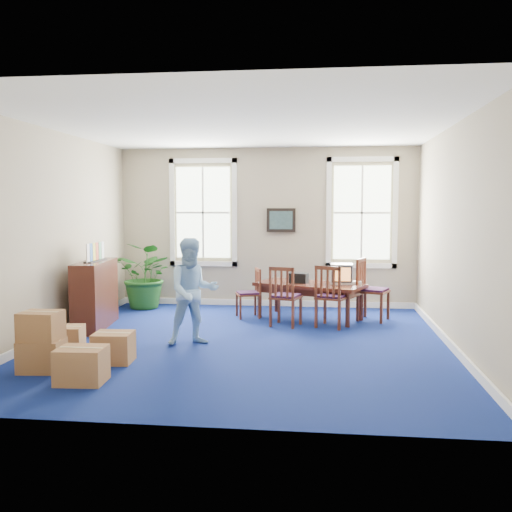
# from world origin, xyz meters

# --- Properties ---
(floor) EXTENTS (6.50, 6.50, 0.00)m
(floor) POSITION_xyz_m (0.00, 0.00, 0.00)
(floor) COLOR navy
(floor) RESTS_ON ground
(ceiling) EXTENTS (6.50, 6.50, 0.00)m
(ceiling) POSITION_xyz_m (0.00, 0.00, 3.20)
(ceiling) COLOR white
(ceiling) RESTS_ON ground
(wall_back) EXTENTS (6.50, 0.00, 6.50)m
(wall_back) POSITION_xyz_m (0.00, 3.25, 1.60)
(wall_back) COLOR tan
(wall_back) RESTS_ON ground
(wall_front) EXTENTS (6.50, 0.00, 6.50)m
(wall_front) POSITION_xyz_m (0.00, -3.25, 1.60)
(wall_front) COLOR tan
(wall_front) RESTS_ON ground
(wall_left) EXTENTS (0.00, 6.50, 6.50)m
(wall_left) POSITION_xyz_m (-3.00, 0.00, 1.60)
(wall_left) COLOR tan
(wall_left) RESTS_ON ground
(wall_right) EXTENTS (0.00, 6.50, 6.50)m
(wall_right) POSITION_xyz_m (3.00, 0.00, 1.60)
(wall_right) COLOR tan
(wall_right) RESTS_ON ground
(baseboard_back) EXTENTS (6.00, 0.04, 0.12)m
(baseboard_back) POSITION_xyz_m (0.00, 3.22, 0.06)
(baseboard_back) COLOR white
(baseboard_back) RESTS_ON ground
(baseboard_left) EXTENTS (0.04, 6.50, 0.12)m
(baseboard_left) POSITION_xyz_m (-2.97, 0.00, 0.06)
(baseboard_left) COLOR white
(baseboard_left) RESTS_ON ground
(baseboard_right) EXTENTS (0.04, 6.50, 0.12)m
(baseboard_right) POSITION_xyz_m (2.97, 0.00, 0.06)
(baseboard_right) COLOR white
(baseboard_right) RESTS_ON ground
(window_left) EXTENTS (1.40, 0.12, 2.20)m
(window_left) POSITION_xyz_m (-1.30, 3.23, 1.90)
(window_left) COLOR white
(window_left) RESTS_ON ground
(window_right) EXTENTS (1.40, 0.12, 2.20)m
(window_right) POSITION_xyz_m (1.90, 3.23, 1.90)
(window_right) COLOR white
(window_right) RESTS_ON ground
(wall_picture) EXTENTS (0.58, 0.06, 0.48)m
(wall_picture) POSITION_xyz_m (0.30, 3.20, 1.75)
(wall_picture) COLOR black
(wall_picture) RESTS_ON ground
(conference_table) EXTENTS (2.09, 1.55, 0.65)m
(conference_table) POSITION_xyz_m (0.92, 1.96, 0.32)
(conference_table) COLOR #461E15
(conference_table) RESTS_ON ground
(crt_tv) EXTENTS (0.39, 0.43, 0.35)m
(crt_tv) POSITION_xyz_m (1.48, 2.00, 0.83)
(crt_tv) COLOR #B7B7BC
(crt_tv) RESTS_ON conference_table
(game_console) EXTENTS (0.18, 0.22, 0.05)m
(game_console) POSITION_xyz_m (1.74, 1.96, 0.67)
(game_console) COLOR white
(game_console) RESTS_ON conference_table
(equipment_bag) EXTENTS (0.40, 0.31, 0.18)m
(equipment_bag) POSITION_xyz_m (0.70, 2.00, 0.74)
(equipment_bag) COLOR black
(equipment_bag) RESTS_ON conference_table
(chair_near_left) EXTENTS (0.57, 0.57, 1.03)m
(chair_near_left) POSITION_xyz_m (0.53, 1.31, 0.51)
(chair_near_left) COLOR maroon
(chair_near_left) RESTS_ON ground
(chair_near_right) EXTENTS (0.61, 0.61, 1.05)m
(chair_near_right) POSITION_xyz_m (1.31, 1.31, 0.53)
(chair_near_right) COLOR maroon
(chair_near_right) RESTS_ON ground
(chair_end_left) EXTENTS (0.51, 0.51, 0.90)m
(chair_end_left) POSITION_xyz_m (-0.21, 1.96, 0.45)
(chair_end_left) COLOR maroon
(chair_end_left) RESTS_ON ground
(chair_end_right) EXTENTS (0.64, 0.64, 1.10)m
(chair_end_right) POSITION_xyz_m (2.04, 1.96, 0.55)
(chair_end_right) COLOR maroon
(chair_end_right) RESTS_ON ground
(man) EXTENTS (0.94, 0.85, 1.57)m
(man) POSITION_xyz_m (-0.74, -0.15, 0.78)
(man) COLOR #94C2EE
(man) RESTS_ON ground
(credenza) EXTENTS (0.57, 1.48, 1.13)m
(credenza) POSITION_xyz_m (-2.64, 0.82, 0.57)
(credenza) COLOR #461E15
(credenza) RESTS_ON ground
(brochure_rack) EXTENTS (0.19, 0.76, 0.33)m
(brochure_rack) POSITION_xyz_m (-2.62, 0.82, 1.30)
(brochure_rack) COLOR #99999E
(brochure_rack) RESTS_ON credenza
(potted_plant) EXTENTS (1.43, 1.33, 1.31)m
(potted_plant) POSITION_xyz_m (-2.33, 2.66, 0.66)
(potted_plant) COLOR #1A4C16
(potted_plant) RESTS_ON ground
(cardboard_boxes) EXTENTS (1.47, 1.47, 0.78)m
(cardboard_boxes) POSITION_xyz_m (-2.09, -1.62, 0.39)
(cardboard_boxes) COLOR #A77042
(cardboard_boxes) RESTS_ON ground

